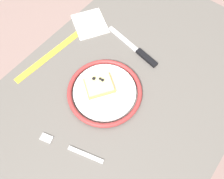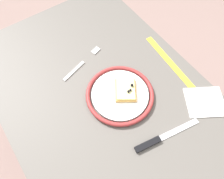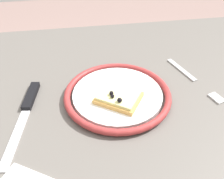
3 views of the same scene
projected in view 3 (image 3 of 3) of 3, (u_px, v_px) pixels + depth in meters
dining_table at (105, 116)px, 0.66m from camera, size 1.17×0.70×0.78m
plate at (117, 95)px, 0.56m from camera, size 0.25×0.25×0.02m
pizza_slice_near at (119, 97)px, 0.54m from camera, size 0.12×0.11×0.03m
knife at (27, 106)px, 0.54m from camera, size 0.06×0.24×0.01m
fork at (193, 79)px, 0.62m from camera, size 0.07×0.20×0.00m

